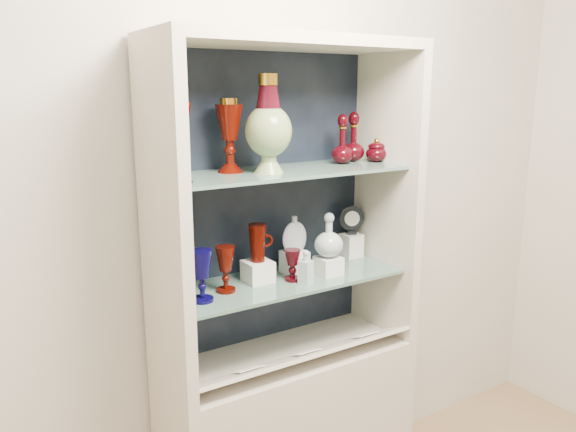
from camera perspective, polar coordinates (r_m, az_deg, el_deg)
wall_back at (r=2.25m, az=-3.01°, el=3.54°), size 3.50×0.02×2.80m
cabinet_back_panel at (r=2.23m, az=-2.61°, el=1.54°), size 0.98×0.02×1.15m
cabinet_side_left at (r=1.87m, az=-12.53°, el=-0.99°), size 0.04×0.40×1.15m
cabinet_side_right at (r=2.36m, az=9.90°, el=1.97°), size 0.04×0.40×1.15m
cabinet_top_cap at (r=2.04m, az=0.00°, el=17.28°), size 1.00×0.40×0.04m
shelf_lower at (r=2.17m, az=-0.28°, el=-6.51°), size 0.92×0.34×0.01m
shelf_upper at (r=2.07m, az=-0.30°, el=4.54°), size 0.92×0.34×0.01m
label_ledge at (r=2.17m, az=1.60°, el=-14.07°), size 0.92×0.17×0.09m
label_card_0 at (r=2.33m, az=7.80°, el=-11.86°), size 0.10×0.06×0.03m
label_card_1 at (r=2.06m, az=-4.04°, el=-15.25°), size 0.10×0.06×0.03m
label_card_2 at (r=2.17m, az=1.85°, el=-13.64°), size 0.10×0.06×0.03m
pedestal_lamp_left at (r=1.80m, az=-11.33°, el=7.62°), size 0.14×0.14×0.27m
pedestal_lamp_right at (r=2.00m, az=-5.95°, el=8.12°), size 0.12×0.12×0.26m
enamel_urn at (r=1.98m, az=-2.00°, el=9.32°), size 0.22×0.22×0.34m
ruby_decanter_a at (r=2.24m, az=5.55°, el=8.09°), size 0.11×0.11×0.22m
ruby_decanter_b at (r=2.32m, az=6.69°, el=8.15°), size 0.12×0.12×0.21m
lidded_bowl at (r=2.32m, az=8.97°, el=6.65°), size 0.09×0.09×0.10m
cobalt_goblet at (r=1.94m, az=-8.75°, el=-6.04°), size 0.09×0.09×0.18m
ruby_goblet_tall at (r=2.02m, az=-6.37°, el=-5.39°), size 0.07×0.07×0.17m
ruby_goblet_small at (r=2.12m, az=0.47°, el=-5.02°), size 0.07×0.07×0.12m
riser_ruby_pitcher at (r=2.12m, az=-3.08°, el=-5.63°), size 0.10×0.10×0.08m
ruby_pitcher at (r=2.09m, az=-3.12°, el=-2.74°), size 0.12×0.10×0.14m
clear_square_bottle at (r=2.09m, az=1.83°, el=-5.18°), size 0.06×0.06×0.13m
riser_flat_flask at (r=2.21m, az=0.66°, el=-4.71°), size 0.09×0.09×0.09m
flat_flask at (r=2.18m, az=0.67°, el=-1.75°), size 0.11×0.05×0.15m
riser_clear_round_decanter at (r=2.21m, az=4.12°, el=-5.04°), size 0.09×0.09×0.07m
clear_round_decanter at (r=2.18m, az=4.17°, el=-2.06°), size 0.13×0.13×0.17m
riser_cameo_medallion at (r=2.44m, az=6.42°, el=-2.97°), size 0.08×0.08×0.10m
cameo_medallion at (r=2.42m, az=6.48°, el=-0.36°), size 0.12×0.08×0.13m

